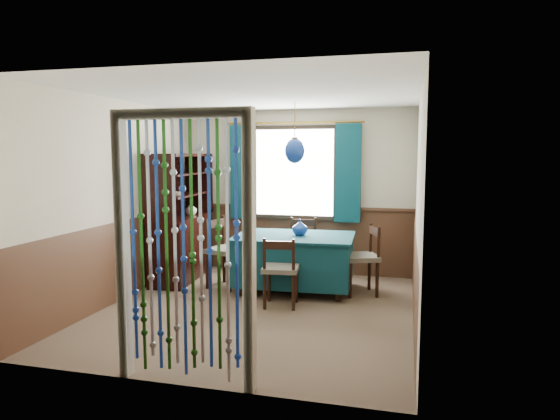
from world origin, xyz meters
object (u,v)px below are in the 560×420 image
(chair_right, at_px, (363,258))
(sideboard, at_px, (181,236))
(chair_left, at_px, (225,251))
(vase_sideboard, at_px, (191,208))
(pendant_lamp, at_px, (295,151))
(vase_table, at_px, (300,228))
(chair_near, at_px, (280,270))
(chair_far, at_px, (302,246))
(bowl_shelf, at_px, (177,193))
(dining_table, at_px, (294,259))

(chair_right, height_order, sideboard, sideboard)
(chair_left, bearing_deg, sideboard, -95.20)
(chair_right, relative_size, vase_sideboard, 4.49)
(pendant_lamp, distance_m, vase_table, 1.03)
(chair_left, bearing_deg, vase_sideboard, -111.08)
(chair_near, bearing_deg, sideboard, 144.49)
(chair_far, distance_m, bowl_shelf, 1.98)
(pendant_lamp, height_order, bowl_shelf, pendant_lamp)
(chair_near, bearing_deg, pendant_lamp, 83.10)
(chair_right, bearing_deg, chair_left, 73.84)
(chair_right, distance_m, pendant_lamp, 1.66)
(chair_far, height_order, chair_left, chair_left)
(pendant_lamp, xyz_separation_m, vase_table, (0.07, 0.03, -1.02))
(dining_table, bearing_deg, vase_sideboard, 161.20)
(chair_left, relative_size, vase_sideboard, 4.72)
(dining_table, relative_size, chair_right, 1.78)
(chair_left, distance_m, sideboard, 0.86)
(sideboard, height_order, vase_sideboard, sideboard)
(chair_near, xyz_separation_m, vase_sideboard, (-1.71, 1.21, 0.57))
(vase_table, bearing_deg, pendant_lamp, -152.90)
(vase_sideboard, bearing_deg, pendant_lamp, -15.54)
(chair_near, relative_size, vase_table, 4.34)
(chair_left, bearing_deg, pendant_lamp, 107.70)
(pendant_lamp, height_order, vase_sideboard, pendant_lamp)
(chair_left, relative_size, chair_right, 1.05)
(pendant_lamp, bearing_deg, chair_right, 4.20)
(sideboard, xyz_separation_m, vase_sideboard, (0.06, 0.24, 0.39))
(chair_left, distance_m, bowl_shelf, 1.07)
(dining_table, bearing_deg, chair_near, -93.43)
(vase_sideboard, bearing_deg, chair_left, -35.67)
(dining_table, relative_size, pendant_lamp, 2.06)
(sideboard, bearing_deg, chair_near, -33.71)
(bowl_shelf, bearing_deg, pendant_lamp, -0.29)
(sideboard, height_order, vase_table, sideboard)
(chair_near, height_order, chair_far, chair_far)
(vase_table, bearing_deg, chair_near, -95.06)
(dining_table, bearing_deg, chair_far, 90.53)
(dining_table, height_order, chair_left, chair_left)
(chair_right, xyz_separation_m, sideboard, (-2.67, 0.17, 0.15))
(sideboard, bearing_deg, chair_left, -24.72)
(chair_far, bearing_deg, vase_table, 94.67)
(dining_table, bearing_deg, vase_table, 23.84)
(chair_far, relative_size, vase_sideboard, 4.35)
(chair_far, xyz_separation_m, bowl_shelf, (-1.66, -0.71, 0.81))
(chair_near, bearing_deg, dining_table, 83.10)
(sideboard, relative_size, bowl_shelf, 8.89)
(chair_near, relative_size, bowl_shelf, 4.13)
(dining_table, bearing_deg, chair_left, 179.85)
(pendant_lamp, height_order, vase_table, pendant_lamp)
(chair_left, bearing_deg, dining_table, 107.70)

